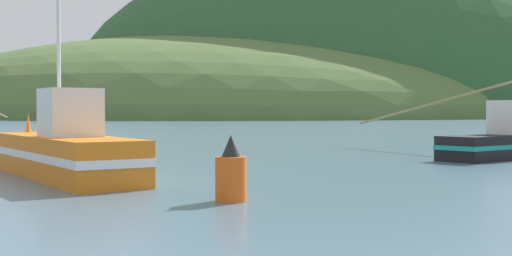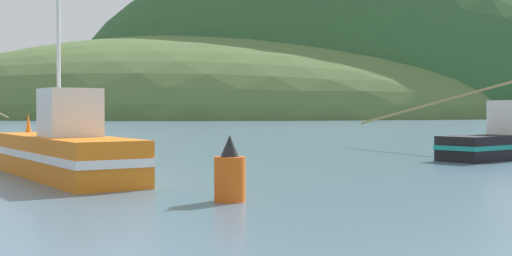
{
  "view_description": "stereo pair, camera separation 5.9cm",
  "coord_description": "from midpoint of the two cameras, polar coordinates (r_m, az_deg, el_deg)",
  "views": [
    {
      "loc": [
        4.73,
        -0.03,
        2.1
      ],
      "look_at": [
        7.13,
        26.02,
        1.4
      ],
      "focal_mm": 48.0,
      "sensor_mm": 36.0,
      "label": 1
    },
    {
      "loc": [
        4.79,
        -0.04,
        2.1
      ],
      "look_at": [
        7.13,
        26.02,
        1.4
      ],
      "focal_mm": 48.0,
      "sensor_mm": 36.0,
      "label": 2
    }
  ],
  "objects": [
    {
      "name": "hill_mid_left",
      "position": [
        222.99,
        7.45,
        0.99
      ],
      "size": [
        177.89,
        142.31,
        107.59
      ],
      "primitive_type": "ellipsoid",
      "color": "#2D562D",
      "rests_on": "ground"
    },
    {
      "name": "fishing_boat_orange",
      "position": [
        21.96,
        -15.64,
        -1.87
      ],
      "size": [
        6.09,
        8.96,
        7.32
      ],
      "rotation": [
        0.0,
        0.0,
        2.05
      ],
      "color": "orange",
      "rests_on": "ground"
    },
    {
      "name": "channel_buoy",
      "position": [
        15.68,
        -2.09,
        -3.86
      ],
      "size": [
        0.72,
        0.72,
        1.53
      ],
      "color": "#E55914",
      "rests_on": "ground"
    },
    {
      "name": "hill_far_center",
      "position": [
        199.94,
        -3.15,
        0.94
      ],
      "size": [
        179.09,
        143.27,
        45.66
      ],
      "primitive_type": "ellipsoid",
      "color": "#516B38",
      "rests_on": "ground"
    }
  ]
}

